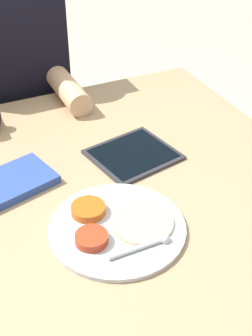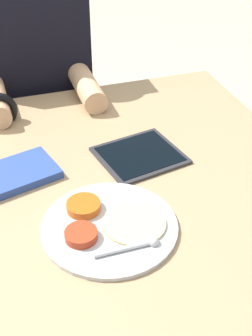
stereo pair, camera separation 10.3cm
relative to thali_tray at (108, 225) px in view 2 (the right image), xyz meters
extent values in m
cube|color=#9E7F5B|center=(0.03, 0.13, -0.36)|extent=(1.01, 1.02, 0.71)
cylinder|color=#B7BABF|center=(0.00, 0.00, 0.00)|extent=(0.28, 0.28, 0.01)
cylinder|color=#B75114|center=(-0.04, 0.06, 0.01)|extent=(0.07, 0.07, 0.02)
cylinder|color=#A83319|center=(-0.06, -0.02, 0.01)|extent=(0.07, 0.07, 0.02)
cylinder|color=#DBBC7F|center=(0.05, -0.02, 0.00)|extent=(0.13, 0.13, 0.01)
cylinder|color=#B7BABF|center=(0.01, -0.08, 0.01)|extent=(0.12, 0.01, 0.01)
sphere|color=#B7BABF|center=(0.07, -0.08, 0.01)|extent=(0.02, 0.02, 0.02)
cube|color=silver|center=(-0.17, 0.23, 0.00)|extent=(0.23, 0.17, 0.01)
cube|color=#28428E|center=(-0.17, 0.23, 0.00)|extent=(0.23, 0.18, 0.02)
cube|color=#28282D|center=(0.15, 0.22, 0.00)|extent=(0.23, 0.21, 0.01)
cube|color=black|center=(0.15, 0.22, 0.00)|extent=(0.21, 0.19, 0.00)
cube|color=black|center=(-0.03, 0.78, -0.49)|extent=(0.33, 0.22, 0.44)
cube|color=black|center=(-0.03, 0.78, 0.01)|extent=(0.36, 0.20, 0.57)
cylinder|color=tan|center=(0.10, 0.58, 0.03)|extent=(0.07, 0.24, 0.07)
camera|label=1|loc=(-0.28, -0.64, 0.66)|focal=50.00mm
camera|label=2|loc=(-0.18, -0.68, 0.66)|focal=50.00mm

